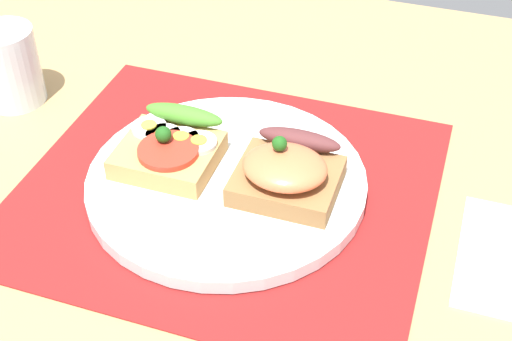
{
  "coord_description": "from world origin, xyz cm",
  "views": [
    {
      "loc": [
        19.39,
        -48.79,
        46.23
      ],
      "look_at": [
        3.0,
        0.0,
        3.22
      ],
      "focal_mm": 50.25,
      "sensor_mm": 36.0,
      "label": 1
    }
  ],
  "objects_px": {
    "plate": "(227,182)",
    "sandwich_salmon": "(286,173)",
    "sandwich_egg_tomato": "(170,148)",
    "drinking_glass": "(9,66)"
  },
  "relations": [
    {
      "from": "sandwich_egg_tomato",
      "to": "sandwich_salmon",
      "type": "height_order",
      "value": "sandwich_salmon"
    },
    {
      "from": "sandwich_salmon",
      "to": "drinking_glass",
      "type": "height_order",
      "value": "drinking_glass"
    },
    {
      "from": "plate",
      "to": "sandwich_egg_tomato",
      "type": "relative_size",
      "value": 2.75
    },
    {
      "from": "plate",
      "to": "sandwich_salmon",
      "type": "relative_size",
      "value": 2.76
    },
    {
      "from": "drinking_glass",
      "to": "sandwich_egg_tomato",
      "type": "bearing_deg",
      "value": -16.62
    },
    {
      "from": "plate",
      "to": "drinking_glass",
      "type": "height_order",
      "value": "drinking_glass"
    },
    {
      "from": "sandwich_egg_tomato",
      "to": "sandwich_salmon",
      "type": "distance_m",
      "value": 0.12
    },
    {
      "from": "sandwich_salmon",
      "to": "plate",
      "type": "bearing_deg",
      "value": 178.73
    },
    {
      "from": "sandwich_egg_tomato",
      "to": "drinking_glass",
      "type": "bearing_deg",
      "value": 163.38
    },
    {
      "from": "sandwich_egg_tomato",
      "to": "drinking_glass",
      "type": "xyz_separation_m",
      "value": [
        -0.22,
        0.07,
        0.01
      ]
    }
  ]
}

